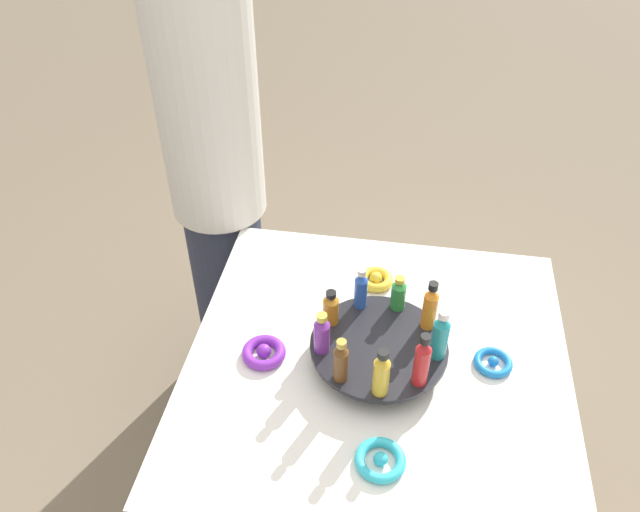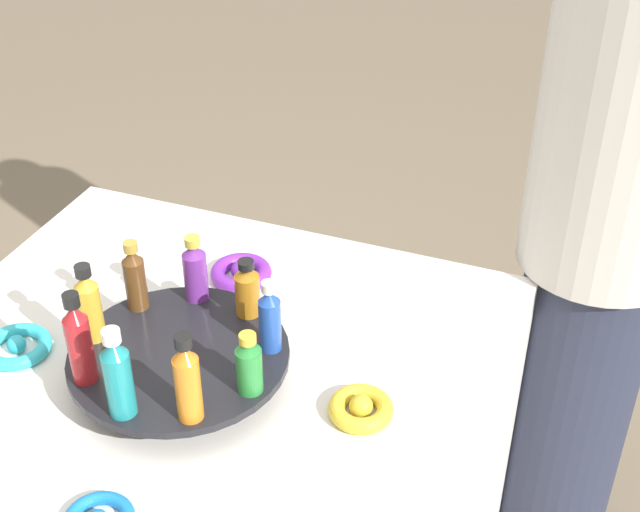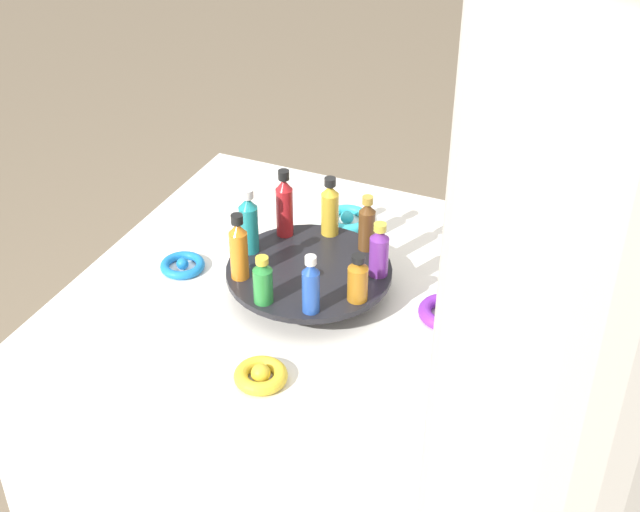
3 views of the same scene
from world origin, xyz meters
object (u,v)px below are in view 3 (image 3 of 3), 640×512
(bottle_green, at_px, (263,281))
(ribbon_bow_purple, at_px, (446,312))
(bottle_brown, at_px, (367,225))
(display_stand, at_px, (309,277))
(ribbon_bow_blue, at_px, (183,265))
(bottle_orange, at_px, (239,249))
(bottle_teal, at_px, (249,223))
(bottle_amber, at_px, (358,279))
(ribbon_bow_teal, at_px, (347,219))
(bottle_blue, at_px, (311,286))
(bottle_gold, at_px, (330,208))
(bottle_red, at_px, (284,206))
(ribbon_bow_gold, at_px, (261,375))
(bottle_purple, at_px, (379,251))

(bottle_green, xyz_separation_m, ribbon_bow_purple, (-0.30, -0.16, -0.09))
(bottle_brown, xyz_separation_m, ribbon_bow_purple, (-0.19, 0.08, -0.10))
(display_stand, bearing_deg, ribbon_bow_blue, 6.27)
(ribbon_bow_blue, bearing_deg, bottle_orange, 163.32)
(bottle_teal, height_order, bottle_brown, bottle_teal)
(bottle_amber, height_order, ribbon_bow_teal, bottle_amber)
(bottle_blue, height_order, ribbon_bow_purple, bottle_blue)
(display_stand, bearing_deg, bottle_gold, -84.35)
(bottle_green, xyz_separation_m, bottle_red, (0.06, -0.22, 0.02))
(ribbon_bow_purple, bearing_deg, bottle_blue, 35.33)
(bottle_blue, relative_size, bottle_amber, 1.22)
(display_stand, height_order, bottle_brown, bottle_brown)
(bottle_green, height_order, bottle_red, bottle_red)
(bottle_teal, bearing_deg, bottle_green, 125.65)
(ribbon_bow_purple, bearing_deg, ribbon_bow_teal, -38.73)
(ribbon_bow_teal, bearing_deg, bottle_brown, 123.40)
(display_stand, distance_m, bottle_blue, 0.15)
(bottle_gold, xyz_separation_m, ribbon_bow_purple, (-0.28, 0.10, -0.10))
(bottle_gold, bearing_deg, ribbon_bow_gold, 96.07)
(bottle_red, xyz_separation_m, ribbon_bow_blue, (0.17, 0.12, -0.12))
(bottle_gold, bearing_deg, bottle_red, 25.65)
(bottle_blue, bearing_deg, bottle_orange, -14.35)
(bottle_brown, bearing_deg, bottle_green, 65.65)
(bottle_gold, relative_size, ribbon_bow_teal, 1.21)
(bottle_blue, bearing_deg, bottle_amber, -134.35)
(bottle_orange, distance_m, ribbon_bow_blue, 0.20)
(bottle_green, xyz_separation_m, bottle_gold, (-0.02, -0.26, 0.01))
(display_stand, height_order, bottle_orange, bottle_orange)
(bottle_amber, height_order, bottle_purple, bottle_purple)
(bottle_amber, height_order, ribbon_bow_purple, bottle_amber)
(bottle_green, height_order, bottle_blue, bottle_blue)
(bottle_gold, bearing_deg, bottle_blue, 105.65)
(bottle_blue, distance_m, ribbon_bow_blue, 0.36)
(bottle_blue, relative_size, ribbon_bow_gold, 1.25)
(bottle_purple, distance_m, bottle_gold, 0.17)
(bottle_blue, xyz_separation_m, bottle_red, (0.15, -0.21, 0.01))
(bottle_amber, bearing_deg, bottle_brown, -74.35)
(bottle_brown, distance_m, ribbon_bow_gold, 0.40)
(bottle_blue, xyz_separation_m, bottle_gold, (0.07, -0.25, 0.01))
(bottle_teal, xyz_separation_m, ribbon_bow_blue, (0.14, 0.04, -0.11))
(display_stand, distance_m, bottle_orange, 0.16)
(bottle_purple, xyz_separation_m, bottle_red, (0.22, -0.06, 0.02))
(bottle_purple, xyz_separation_m, ribbon_bow_gold, (0.10, 0.31, -0.10))
(bottle_purple, xyz_separation_m, ribbon_bow_purple, (-0.14, 0.01, -0.10))
(ribbon_bow_purple, bearing_deg, display_stand, 6.27)
(bottle_orange, distance_m, bottle_red, 0.17)
(bottle_purple, relative_size, ribbon_bow_purple, 1.06)
(ribbon_bow_gold, bearing_deg, display_stand, -83.73)
(display_stand, distance_m, ribbon_bow_blue, 0.27)
(bottle_purple, bearing_deg, bottle_green, 45.65)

